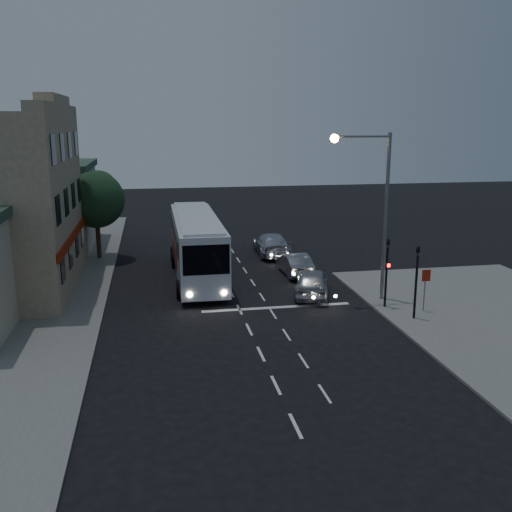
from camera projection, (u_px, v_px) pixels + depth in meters
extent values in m
plane|color=black|center=(246.00, 322.00, 28.11)|extent=(120.00, 120.00, 0.00)
cube|color=slate|center=(6.00, 289.00, 33.48)|extent=(12.00, 50.00, 0.12)
cube|color=silver|center=(296.00, 426.00, 18.53)|extent=(0.12, 1.60, 0.01)
cube|color=silver|center=(276.00, 385.00, 21.41)|extent=(0.12, 1.60, 0.01)
cube|color=silver|center=(261.00, 354.00, 24.28)|extent=(0.12, 1.60, 0.01)
cube|color=silver|center=(249.00, 329.00, 27.15)|extent=(0.12, 1.60, 0.01)
cube|color=silver|center=(240.00, 310.00, 30.02)|extent=(0.12, 1.60, 0.01)
cube|color=silver|center=(232.00, 293.00, 32.90)|extent=(0.12, 1.60, 0.01)
cube|color=silver|center=(225.00, 279.00, 35.77)|extent=(0.12, 1.60, 0.01)
cube|color=silver|center=(219.00, 268.00, 38.64)|extent=(0.12, 1.60, 0.01)
cube|color=silver|center=(214.00, 258.00, 41.51)|extent=(0.12, 1.60, 0.01)
cube|color=silver|center=(210.00, 249.00, 44.39)|extent=(0.12, 1.60, 0.01)
cube|color=silver|center=(325.00, 394.00, 20.73)|extent=(0.10, 1.50, 0.01)
cube|color=silver|center=(303.00, 361.00, 23.60)|extent=(0.10, 1.50, 0.01)
cube|color=silver|center=(287.00, 335.00, 26.47)|extent=(0.10, 1.50, 0.01)
cube|color=silver|center=(273.00, 314.00, 29.35)|extent=(0.10, 1.50, 0.01)
cube|color=silver|center=(262.00, 297.00, 32.22)|extent=(0.10, 1.50, 0.01)
cube|color=silver|center=(253.00, 282.00, 35.09)|extent=(0.10, 1.50, 0.01)
cube|color=silver|center=(245.00, 270.00, 37.96)|extent=(0.10, 1.50, 0.01)
cube|color=silver|center=(238.00, 260.00, 40.84)|extent=(0.10, 1.50, 0.01)
cube|color=silver|center=(232.00, 251.00, 43.71)|extent=(0.10, 1.50, 0.01)
cube|color=silver|center=(227.00, 243.00, 46.58)|extent=(0.10, 1.50, 0.01)
cube|color=silver|center=(277.00, 307.00, 30.37)|extent=(8.00, 0.35, 0.01)
cube|color=silver|center=(197.00, 245.00, 35.98)|extent=(2.73, 12.87, 3.43)
cube|color=silver|center=(196.00, 217.00, 35.58)|extent=(2.30, 12.44, 0.19)
cube|color=black|center=(206.00, 260.00, 29.75)|extent=(2.47, 0.14, 1.61)
cube|color=black|center=(217.00, 232.00, 36.57)|extent=(0.08, 10.72, 0.96)
cube|color=black|center=(174.00, 233.00, 36.10)|extent=(0.08, 10.72, 0.96)
cube|color=maroon|center=(216.00, 248.00, 37.36)|extent=(0.05, 5.89, 1.50)
cube|color=maroon|center=(174.00, 249.00, 36.88)|extent=(0.05, 5.89, 1.50)
cylinder|color=black|center=(180.00, 289.00, 31.79)|extent=(0.38, 1.07, 1.07)
cylinder|color=black|center=(227.00, 287.00, 32.26)|extent=(0.38, 1.07, 1.07)
cylinder|color=black|center=(174.00, 260.00, 38.67)|extent=(0.38, 1.07, 1.07)
cylinder|color=black|center=(214.00, 258.00, 39.14)|extent=(0.38, 1.07, 1.07)
cylinder|color=black|center=(173.00, 254.00, 40.41)|extent=(0.38, 1.07, 1.07)
cylinder|color=black|center=(211.00, 252.00, 40.88)|extent=(0.38, 1.07, 1.07)
cylinder|color=#FFF2CC|center=(190.00, 294.00, 29.94)|extent=(0.28, 0.05, 0.28)
cylinder|color=#FFF2CC|center=(224.00, 293.00, 30.26)|extent=(0.28, 0.05, 0.28)
imported|color=#A1A1AC|center=(312.00, 282.00, 32.35)|extent=(3.13, 4.95, 1.57)
imported|color=gray|center=(294.00, 264.00, 36.84)|extent=(1.61, 4.37, 1.43)
imported|color=#AEB4C3|center=(271.00, 244.00, 42.33)|extent=(2.46, 5.62, 1.61)
cylinder|color=black|center=(386.00, 277.00, 29.81)|extent=(0.12, 0.12, 3.20)
imported|color=black|center=(388.00, 239.00, 29.34)|extent=(0.15, 0.18, 0.90)
cube|color=black|center=(388.00, 265.00, 29.48)|extent=(0.25, 0.12, 0.30)
cube|color=#FF0C0C|center=(389.00, 265.00, 29.41)|extent=(0.16, 0.02, 0.18)
cylinder|color=black|center=(416.00, 287.00, 28.02)|extent=(0.12, 0.12, 3.20)
imported|color=black|center=(419.00, 247.00, 27.55)|extent=(0.18, 0.15, 0.90)
cylinder|color=slate|center=(424.00, 292.00, 29.29)|extent=(0.06, 0.06, 2.00)
cube|color=#9A1909|center=(426.00, 275.00, 29.02)|extent=(0.45, 0.03, 0.60)
cylinder|color=slate|center=(386.00, 218.00, 30.56)|extent=(0.20, 0.20, 9.00)
cylinder|color=slate|center=(363.00, 136.00, 29.31)|extent=(3.00, 0.12, 0.12)
sphere|color=#FFBF59|center=(335.00, 138.00, 29.07)|extent=(0.44, 0.44, 0.44)
cube|color=gray|center=(54.00, 109.00, 31.73)|extent=(1.00, 12.00, 0.50)
cube|color=gray|center=(53.00, 99.00, 31.62)|extent=(1.00, 6.00, 0.50)
cube|color=maroon|center=(73.00, 236.00, 33.49)|extent=(0.15, 12.00, 0.50)
cube|color=black|center=(63.00, 268.00, 29.36)|extent=(0.06, 1.30, 1.50)
cube|color=black|center=(70.00, 255.00, 32.23)|extent=(0.06, 1.30, 1.50)
cube|color=black|center=(77.00, 244.00, 35.10)|extent=(0.06, 1.30, 1.50)
cube|color=black|center=(82.00, 235.00, 37.98)|extent=(0.06, 1.30, 1.50)
cube|color=black|center=(58.00, 210.00, 28.67)|extent=(0.06, 1.30, 1.50)
cube|color=black|center=(66.00, 202.00, 31.54)|extent=(0.06, 1.30, 1.50)
cube|color=black|center=(73.00, 195.00, 34.42)|extent=(0.06, 1.30, 1.50)
cube|color=black|center=(79.00, 190.00, 37.29)|extent=(0.06, 1.30, 1.50)
cube|color=black|center=(53.00, 150.00, 27.98)|extent=(0.06, 1.30, 1.50)
cube|color=black|center=(62.00, 147.00, 30.86)|extent=(0.06, 1.30, 1.50)
cube|color=black|center=(70.00, 145.00, 33.73)|extent=(0.06, 1.30, 1.50)
cube|color=black|center=(76.00, 143.00, 36.60)|extent=(0.06, 1.30, 1.50)
cube|color=#C1B79C|center=(32.00, 208.00, 44.18)|extent=(9.00, 9.00, 6.00)
cube|color=#31483A|center=(28.00, 166.00, 43.44)|extent=(9.40, 9.40, 0.50)
cylinder|color=black|center=(98.00, 239.00, 40.69)|extent=(0.32, 0.32, 2.80)
sphere|color=#17341D|center=(96.00, 200.00, 40.05)|extent=(4.00, 4.00, 4.00)
sphere|color=#264728|center=(99.00, 189.00, 40.50)|extent=(2.60, 2.60, 2.60)
sphere|color=#17341D|center=(90.00, 195.00, 39.33)|extent=(2.40, 2.40, 2.40)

